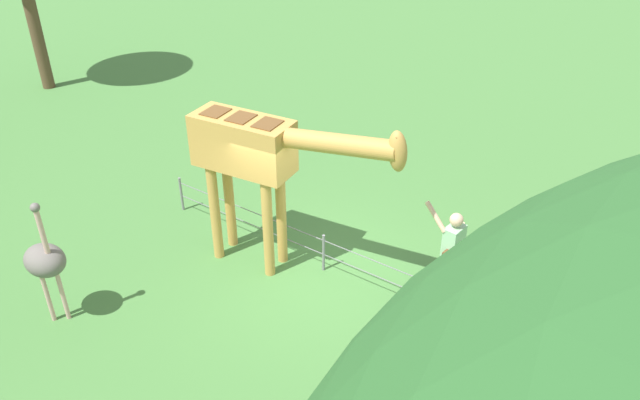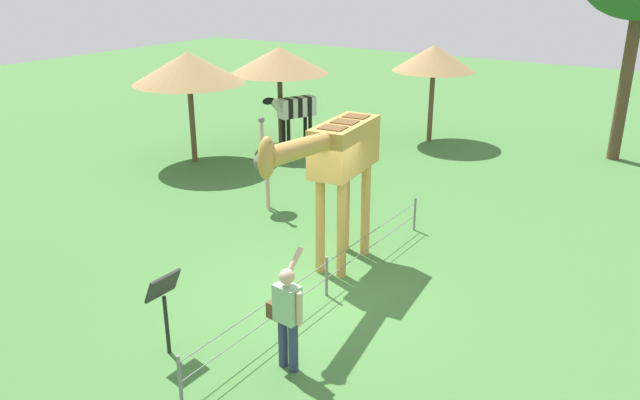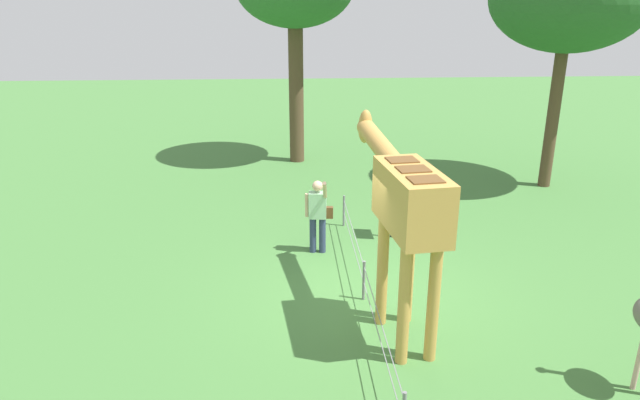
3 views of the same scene
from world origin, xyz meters
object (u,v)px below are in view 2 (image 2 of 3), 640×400
Objects in this scene: zebra at (295,110)px; shade_hut_near at (434,58)px; shade_hut_far at (188,68)px; shade_hut_aside at (279,60)px; giraffe at (337,158)px; visitor at (287,312)px; ostrich at (267,161)px; info_sign at (164,297)px.

shade_hut_near is (-2.98, 3.28, 1.51)m from zebra.
shade_hut_far reaches higher than shade_hut_aside.
giraffe is 8.04m from shade_hut_far.
visitor is 12.13m from shade_hut_aside.
visitor is at bearing 37.54° from shade_hut_aside.
shade_hut_near is (-9.54, -2.43, 0.48)m from giraffe.
shade_hut_near is 4.87m from shade_hut_aside.
ostrich is 4.80m from shade_hut_far.
shade_hut_aside is at bearing 161.10° from shade_hut_far.
giraffe reaches higher than ostrich.
visitor is at bearing 51.45° from shade_hut_far.
ostrich reaches higher than visitor.
info_sign is at bearing 42.07° from shade_hut_far.
info_sign is (10.32, 5.13, -0.21)m from zebra.
visitor is 0.76× the size of ostrich.
shade_hut_far is at bearing -26.30° from zebra.
zebra is 4.68m from shade_hut_near.
shade_hut_aside is (-9.52, -7.31, 1.77)m from visitor.
zebra is at bearing -144.64° from visitor.
info_sign is at bearing 23.97° from ostrich.
shade_hut_near reaches higher than visitor.
shade_hut_far is at bearing -116.37° from giraffe.
zebra is at bearing -153.58° from info_sign.
shade_hut_far is (-6.62, -8.31, 1.83)m from visitor.
ostrich is at bearing -4.42° from shade_hut_near.
zebra is at bearing 153.70° from shade_hut_far.
zebra is at bearing -138.98° from giraffe.
shade_hut_near reaches higher than shade_hut_aside.
ostrich is 7.96m from shade_hut_near.
visitor is 0.96× the size of zebra.
shade_hut_far is 2.42× the size of info_sign.
visitor is 11.80m from zebra.
ostrich is (4.81, 2.68, 0.01)m from zebra.
giraffe is 1.17× the size of shade_hut_far.
giraffe is at bearing 63.63° from shade_hut_far.
shade_hut_aside is (0.10, -0.49, 1.51)m from zebra.
zebra is (-9.62, -6.82, 0.26)m from visitor.
visitor reaches higher than zebra.
shade_hut_near is at bearing 175.58° from ostrich.
shade_hut_far is at bearing -137.93° from info_sign.
shade_hut_near reaches higher than ostrich.
info_sign is at bearing 7.91° from shade_hut_near.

